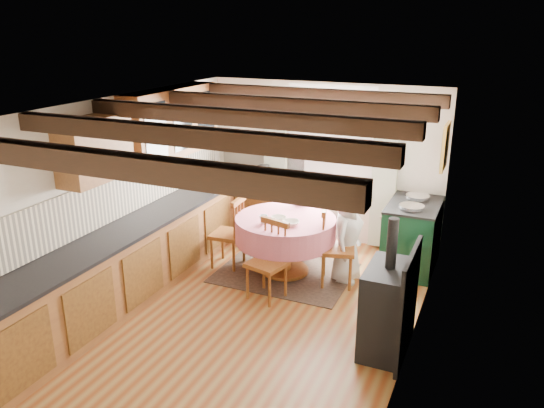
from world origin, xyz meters
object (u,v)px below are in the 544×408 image
at_px(child_right, 347,236).
at_px(aga_range, 412,235).
at_px(dining_table, 285,246).
at_px(cup, 264,219).
at_px(chair_right, 338,246).
at_px(child_far, 302,222).
at_px(chair_left, 227,232).
at_px(chair_near, 267,261).
at_px(cast_iron_stove, 389,287).

bearing_deg(child_right, aga_range, -42.74).
relative_size(dining_table, cup, 11.82).
bearing_deg(chair_right, child_far, 34.06).
xyz_separation_m(chair_left, child_far, (0.82, 0.69, 0.02)).
bearing_deg(aga_range, chair_near, -132.65).
height_order(child_far, child_right, child_right).
relative_size(dining_table, chair_near, 1.35).
bearing_deg(chair_near, cup, 132.37).
distance_m(chair_near, aga_range, 2.14).
bearing_deg(chair_left, chair_right, 89.34).
xyz_separation_m(chair_right, child_far, (-0.72, 0.61, -0.00)).
height_order(dining_table, child_far, child_far).
xyz_separation_m(chair_right, aga_range, (0.78, 0.87, -0.05)).
bearing_deg(aga_range, cup, -145.52).
xyz_separation_m(chair_left, cast_iron_stove, (2.43, -1.15, 0.22)).
bearing_deg(dining_table, chair_left, -174.55).
bearing_deg(child_right, chair_near, 142.14).
bearing_deg(chair_right, cast_iron_stove, -159.43).
bearing_deg(cast_iron_stove, child_far, 131.26).
distance_m(chair_near, child_far, 1.32).
relative_size(cast_iron_stove, child_far, 1.38).
bearing_deg(cup, chair_left, 161.74).
relative_size(chair_right, cup, 9.35).
xyz_separation_m(child_far, cup, (-0.18, -0.90, 0.33)).
height_order(chair_left, cup, chair_left).
bearing_deg(chair_left, cup, 68.28).
bearing_deg(chair_left, child_far, 126.40).
xyz_separation_m(dining_table, chair_left, (-0.82, -0.08, 0.10)).
height_order(chair_near, child_far, child_far).
xyz_separation_m(aga_range, cast_iron_stove, (0.11, -2.09, 0.25)).
bearing_deg(cup, child_far, 78.66).
xyz_separation_m(aga_range, child_right, (-0.71, -0.70, 0.14)).
bearing_deg(chair_left, dining_table, 92.00).
distance_m(chair_left, cup, 0.76).
relative_size(chair_right, aga_range, 1.02).
distance_m(chair_near, cast_iron_stove, 1.66).
relative_size(chair_left, cast_iron_stove, 0.69).
relative_size(child_right, cup, 11.00).
bearing_deg(chair_right, chair_near, 121.12).
height_order(chair_left, chair_right, chair_right).
height_order(chair_right, child_right, child_right).
bearing_deg(aga_range, chair_right, -132.05).
bearing_deg(aga_range, cast_iron_stove, -86.99).
relative_size(aga_range, child_right, 0.84).
relative_size(cast_iron_stove, child_right, 1.17).
bearing_deg(dining_table, cup, -121.98).
distance_m(chair_left, child_right, 1.64).
relative_size(dining_table, child_far, 1.26).
relative_size(chair_near, cup, 8.74).
xyz_separation_m(chair_left, aga_range, (2.32, 0.94, -0.03)).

